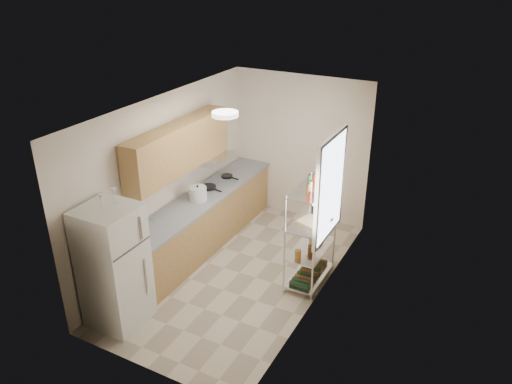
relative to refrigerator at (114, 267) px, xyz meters
The scene contains 16 objects.
room 1.93m from the refrigerator, 62.34° to the left, with size 2.52×4.42×2.62m.
counter_run 2.13m from the refrigerator, 91.33° to the left, with size 0.63×3.51×0.90m.
upper_cabinets 2.03m from the refrigerator, 96.00° to the left, with size 0.33×2.20×0.72m, color tan.
range_hood 2.62m from the refrigerator, 92.91° to the left, with size 0.50×0.60×0.12m, color #B7BABC.
window 2.99m from the refrigerator, 43.81° to the left, with size 0.06×1.00×1.46m, color white.
bakers_rack 2.72m from the refrigerator, 46.20° to the left, with size 0.45×0.90×1.73m.
ceiling_dome 2.38m from the refrigerator, 57.39° to the left, with size 0.34×0.34×0.06m, color white.
refrigerator is the anchor object (origin of this frame).
wine_glass_a 0.92m from the refrigerator, 165.54° to the left, with size 0.06×0.06×0.18m, color silver, non-canonical shape.
wine_glass_b 0.94m from the refrigerator, 85.94° to the left, with size 0.07×0.07×0.20m, color silver, non-canonical shape.
rice_cooker 1.96m from the refrigerator, 90.85° to the left, with size 0.27×0.27×0.22m, color silver.
frying_pan_large 2.40m from the refrigerator, 92.90° to the left, with size 0.25×0.25×0.04m, color black.
frying_pan_small 2.93m from the refrigerator, 91.67° to the left, with size 0.20×0.20×0.04m, color black.
cutting_board 2.75m from the refrigerator, 45.74° to the left, with size 0.33×0.43×0.03m, color tan.
espresso_machine 2.91m from the refrigerator, 50.35° to the left, with size 0.15×0.22×0.26m, color black.
storage_bag 2.97m from the refrigerator, 50.66° to the left, with size 0.10×0.13×0.15m, color maroon.
Camera 1 is at (3.16, -5.49, 4.36)m, focal length 35.00 mm.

